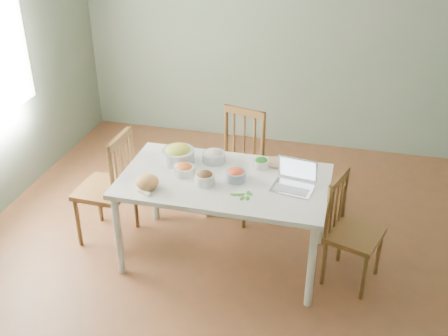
% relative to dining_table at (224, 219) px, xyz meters
% --- Properties ---
extents(floor, '(5.00, 5.00, 0.00)m').
position_rel_dining_table_xyz_m(floor, '(0.22, -0.11, -0.39)').
color(floor, '#51321F').
rests_on(floor, ground).
extents(wall_back, '(5.00, 0.00, 2.70)m').
position_rel_dining_table_xyz_m(wall_back, '(0.22, 2.39, 0.96)').
color(wall_back, slate).
rests_on(wall_back, ground).
extents(dining_table, '(1.67, 0.94, 0.78)m').
position_rel_dining_table_xyz_m(dining_table, '(0.00, 0.00, 0.00)').
color(dining_table, white).
rests_on(dining_table, floor).
extents(chair_far, '(0.54, 0.53, 1.02)m').
position_rel_dining_table_xyz_m(chair_far, '(-0.08, 0.69, 0.12)').
color(chair_far, '#4D3315').
rests_on(chair_far, floor).
extents(chair_left, '(0.45, 0.47, 1.04)m').
position_rel_dining_table_xyz_m(chair_left, '(-1.09, 0.04, 0.13)').
color(chair_left, '#4D3315').
rests_on(chair_left, floor).
extents(chair_right, '(0.49, 0.51, 0.92)m').
position_rel_dining_table_xyz_m(chair_right, '(1.06, -0.02, 0.07)').
color(chair_right, '#4D3315').
rests_on(chair_right, floor).
extents(bread_boule, '(0.21, 0.21, 0.12)m').
position_rel_dining_table_xyz_m(bread_boule, '(-0.54, -0.29, 0.45)').
color(bread_boule, tan).
rests_on(bread_boule, dining_table).
extents(butter_stick, '(0.11, 0.07, 0.03)m').
position_rel_dining_table_xyz_m(butter_stick, '(-0.53, -0.38, 0.40)').
color(butter_stick, '#EDE8CB').
rests_on(butter_stick, dining_table).
extents(bowl_squash, '(0.34, 0.34, 0.16)m').
position_rel_dining_table_xyz_m(bowl_squash, '(-0.44, 0.18, 0.47)').
color(bowl_squash, gold).
rests_on(bowl_squash, dining_table).
extents(bowl_carrot, '(0.22, 0.22, 0.09)m').
position_rel_dining_table_xyz_m(bowl_carrot, '(-0.33, -0.01, 0.44)').
color(bowl_carrot, '#D7501C').
rests_on(bowl_carrot, dining_table).
extents(bowl_onion, '(0.24, 0.24, 0.11)m').
position_rel_dining_table_xyz_m(bowl_onion, '(-0.16, 0.27, 0.44)').
color(bowl_onion, '#C5BC94').
rests_on(bowl_onion, dining_table).
extents(bowl_mushroom, '(0.19, 0.19, 0.10)m').
position_rel_dining_table_xyz_m(bowl_mushroom, '(-0.13, -0.11, 0.44)').
color(bowl_mushroom, '#432519').
rests_on(bowl_mushroom, dining_table).
extents(bowl_redpep, '(0.17, 0.17, 0.10)m').
position_rel_dining_table_xyz_m(bowl_redpep, '(0.09, 0.01, 0.44)').
color(bowl_redpep, '#B43A22').
rests_on(bowl_redpep, dining_table).
extents(bowl_broccoli, '(0.15, 0.15, 0.08)m').
position_rel_dining_table_xyz_m(bowl_broccoli, '(0.25, 0.27, 0.43)').
color(bowl_broccoli, '#114D15').
rests_on(bowl_broccoli, dining_table).
extents(flatbread, '(0.22, 0.22, 0.02)m').
position_rel_dining_table_xyz_m(flatbread, '(0.37, 0.36, 0.40)').
color(flatbread, beige).
rests_on(flatbread, dining_table).
extents(basil_bunch, '(0.19, 0.19, 0.02)m').
position_rel_dining_table_xyz_m(basil_bunch, '(0.19, -0.21, 0.40)').
color(basil_bunch, '#1D4A15').
rests_on(basil_bunch, dining_table).
extents(laptop, '(0.35, 0.30, 0.22)m').
position_rel_dining_table_xyz_m(laptop, '(0.55, -0.02, 0.50)').
color(laptop, silver).
rests_on(laptop, dining_table).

